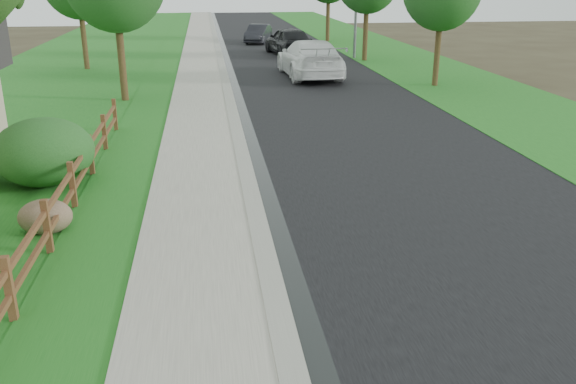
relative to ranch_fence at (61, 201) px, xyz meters
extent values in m
cube|color=black|center=(8.20, 28.60, -0.61)|extent=(8.00, 90.00, 0.02)
cube|color=gray|center=(4.00, 28.60, -0.56)|extent=(0.40, 90.00, 0.12)
cube|color=black|center=(4.35, 28.60, -0.60)|extent=(0.50, 90.00, 0.00)
cube|color=gray|center=(2.70, 28.60, -0.57)|extent=(2.20, 90.00, 0.10)
cube|color=#1B5E1A|center=(0.80, 28.60, -0.59)|extent=(1.60, 90.00, 0.06)
cube|color=#1B5E1A|center=(-4.40, 28.60, -0.60)|extent=(9.00, 90.00, 0.04)
cube|color=#1B5E1A|center=(15.10, 28.60, -0.60)|extent=(6.00, 90.00, 0.04)
cube|color=#53301B|center=(0.00, -3.60, -0.07)|extent=(0.12, 0.12, 1.10)
cube|color=#53301B|center=(0.00, -1.20, -0.07)|extent=(0.12, 0.12, 1.10)
cube|color=#53301B|center=(0.00, 1.20, -0.07)|extent=(0.12, 0.12, 1.10)
cube|color=#53301B|center=(0.00, 3.60, -0.07)|extent=(0.12, 0.12, 1.10)
cube|color=#53301B|center=(0.00, 6.00, -0.07)|extent=(0.12, 0.12, 1.10)
cube|color=#53301B|center=(0.00, 8.40, -0.07)|extent=(0.12, 0.12, 1.10)
cube|color=#53301B|center=(0.00, -2.40, -0.17)|extent=(0.08, 2.35, 0.10)
cube|color=#53301B|center=(0.00, -2.40, 0.23)|extent=(0.08, 2.35, 0.10)
cube|color=#53301B|center=(0.00, 0.00, -0.17)|extent=(0.08, 2.35, 0.10)
cube|color=#53301B|center=(0.00, 0.00, 0.23)|extent=(0.08, 2.35, 0.10)
cube|color=#53301B|center=(0.00, 2.40, -0.17)|extent=(0.08, 2.35, 0.10)
cube|color=#53301B|center=(0.00, 2.40, 0.23)|extent=(0.08, 2.35, 0.10)
cube|color=#53301B|center=(0.00, 4.80, -0.17)|extent=(0.08, 2.35, 0.10)
cube|color=#53301B|center=(0.00, 4.80, 0.23)|extent=(0.08, 2.35, 0.10)
cube|color=#53301B|center=(0.00, 7.20, -0.17)|extent=(0.08, 2.35, 0.10)
cube|color=#53301B|center=(0.00, 7.20, 0.23)|extent=(0.08, 2.35, 0.10)
imported|color=white|center=(8.33, 18.66, 0.34)|extent=(2.84, 6.53, 1.87)
imported|color=black|center=(8.47, 27.64, 0.30)|extent=(2.87, 5.50, 1.79)
imported|color=black|center=(7.18, 35.28, 0.07)|extent=(2.52, 4.31, 1.34)
ellipsoid|color=brown|center=(-0.30, -0.15, -0.26)|extent=(1.17, 0.94, 0.72)
ellipsoid|color=#1C4719|center=(-1.01, 3.07, 0.22)|extent=(3.23, 3.23, 1.67)
cylinder|color=#3C2618|center=(-0.30, 13.68, 1.56)|extent=(0.30, 0.30, 4.36)
cylinder|color=#3C2618|center=(13.73, 15.34, 1.34)|extent=(0.27, 0.27, 3.91)
cylinder|color=#3C2618|center=(-3.40, 22.98, 1.46)|extent=(0.29, 0.29, 4.16)
cylinder|color=#3C2618|center=(12.66, 24.37, 1.49)|extent=(0.29, 0.29, 4.22)
cylinder|color=#3C2618|center=(12.60, 35.59, 1.53)|extent=(0.29, 0.29, 4.30)
camera|label=1|loc=(3.05, -12.14, 4.39)|focal=38.00mm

